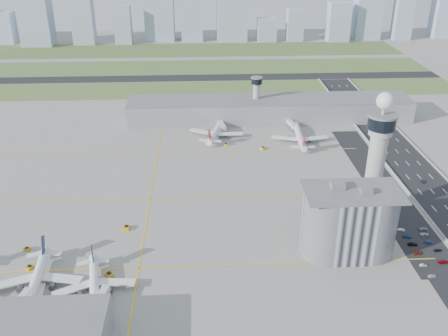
{
  "coord_description": "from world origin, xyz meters",
  "views": [
    {
      "loc": [
        -12.39,
        -204.67,
        133.09
      ],
      "look_at": [
        0.0,
        35.0,
        15.0
      ],
      "focal_mm": 40.0,
      "sensor_mm": 36.0,
      "label": 1
    }
  ],
  "objects_px": {
    "car_lot_9": "(429,242)",
    "tug_3": "(126,227)",
    "jet_bridge_near_1": "(12,318)",
    "jet_bridge_near_2": "(94,315)",
    "airplane_far_a": "(216,127)",
    "secondary_tower": "(256,94)",
    "tug_1": "(30,267)",
    "car_lot_10": "(425,234)",
    "tug_4": "(226,144)",
    "car_lot_3": "(413,244)",
    "jet_bridge_far_0": "(220,124)",
    "car_lot_11": "(423,229)",
    "car_lot_2": "(418,253)",
    "tug_2": "(109,275)",
    "tug_0": "(27,249)",
    "airplane_near_b": "(35,276)",
    "jet_bridge_far_1": "(288,123)",
    "car_hw_2": "(387,129)",
    "admin_building": "(349,222)",
    "car_hw_4": "(347,104)",
    "control_tower": "(377,152)",
    "car_lot_7": "(443,262)",
    "car_lot_5": "(401,230)",
    "airplane_far_b": "(300,132)",
    "tug_5": "(263,148)",
    "car_lot_8": "(438,250)",
    "car_lot_0": "(432,276)",
    "car_hw_1": "(423,181)",
    "airplane_near_c": "(94,282)",
    "car_lot_4": "(407,236)",
    "car_lot_1": "(423,265)"
  },
  "relations": [
    {
      "from": "car_lot_9",
      "to": "tug_3",
      "type": "bearing_deg",
      "value": 90.62
    },
    {
      "from": "jet_bridge_near_1",
      "to": "jet_bridge_near_2",
      "type": "xyz_separation_m",
      "value": [
        30.0,
        0.0,
        0.0
      ]
    },
    {
      "from": "airplane_far_a",
      "to": "secondary_tower",
      "type": "bearing_deg",
      "value": -28.26
    },
    {
      "from": "tug_1",
      "to": "car_lot_10",
      "type": "relative_size",
      "value": 0.77
    },
    {
      "from": "car_lot_9",
      "to": "tug_4",
      "type": "bearing_deg",
      "value": 45.0
    },
    {
      "from": "car_lot_3",
      "to": "jet_bridge_far_0",
      "type": "bearing_deg",
      "value": 31.0
    },
    {
      "from": "car_lot_11",
      "to": "car_lot_2",
      "type": "bearing_deg",
      "value": 141.19
    },
    {
      "from": "tug_2",
      "to": "car_lot_11",
      "type": "distance_m",
      "value": 148.48
    },
    {
      "from": "tug_0",
      "to": "car_lot_10",
      "type": "xyz_separation_m",
      "value": [
        184.75,
        2.48,
        -0.23
      ]
    },
    {
      "from": "airplane_near_b",
      "to": "car_lot_10",
      "type": "height_order",
      "value": "airplane_near_b"
    },
    {
      "from": "jet_bridge_near_2",
      "to": "jet_bridge_far_1",
      "type": "height_order",
      "value": "same"
    },
    {
      "from": "tug_4",
      "to": "car_lot_9",
      "type": "distance_m",
      "value": 146.89
    },
    {
      "from": "car_lot_2",
      "to": "car_hw_2",
      "type": "bearing_deg",
      "value": -18.58
    },
    {
      "from": "admin_building",
      "to": "tug_3",
      "type": "bearing_deg",
      "value": 167.32
    },
    {
      "from": "secondary_tower",
      "to": "car_hw_4",
      "type": "distance_m",
      "value": 85.23
    },
    {
      "from": "control_tower",
      "to": "car_lot_9",
      "type": "bearing_deg",
      "value": -52.51
    },
    {
      "from": "secondary_tower",
      "to": "car_lot_7",
      "type": "relative_size",
      "value": 7.33
    },
    {
      "from": "control_tower",
      "to": "tug_3",
      "type": "distance_m",
      "value": 125.92
    },
    {
      "from": "car_lot_10",
      "to": "car_lot_11",
      "type": "bearing_deg",
      "value": -12.74
    },
    {
      "from": "car_lot_5",
      "to": "airplane_far_b",
      "type": "bearing_deg",
      "value": 23.08
    },
    {
      "from": "jet_bridge_far_1",
      "to": "car_lot_9",
      "type": "distance_m",
      "value": 155.65
    },
    {
      "from": "tug_5",
      "to": "tug_2",
      "type": "bearing_deg",
      "value": 106.65
    },
    {
      "from": "tug_1",
      "to": "car_hw_4",
      "type": "height_order",
      "value": "tug_1"
    },
    {
      "from": "car_lot_8",
      "to": "tug_2",
      "type": "bearing_deg",
      "value": 86.51
    },
    {
      "from": "jet_bridge_far_0",
      "to": "car_lot_3",
      "type": "height_order",
      "value": "jet_bridge_far_0"
    },
    {
      "from": "jet_bridge_near_1",
      "to": "car_lot_0",
      "type": "bearing_deg",
      "value": -73.62
    },
    {
      "from": "tug_4",
      "to": "tug_1",
      "type": "bearing_deg",
      "value": 38.99
    },
    {
      "from": "control_tower",
      "to": "jet_bridge_far_1",
      "type": "bearing_deg",
      "value": 99.16
    },
    {
      "from": "car_lot_11",
      "to": "car_hw_4",
      "type": "relative_size",
      "value": 1.3
    },
    {
      "from": "car_lot_0",
      "to": "car_hw_1",
      "type": "xyz_separation_m",
      "value": [
        30.87,
        83.41,
        0.02
      ]
    },
    {
      "from": "tug_0",
      "to": "tug_1",
      "type": "xyz_separation_m",
      "value": [
        5.25,
        -13.94,
        0.11
      ]
    },
    {
      "from": "jet_bridge_far_1",
      "to": "car_lot_3",
      "type": "relative_size",
      "value": 3.16
    },
    {
      "from": "airplane_near_b",
      "to": "jet_bridge_far_1",
      "type": "relative_size",
      "value": 3.09
    },
    {
      "from": "tug_0",
      "to": "car_lot_11",
      "type": "distance_m",
      "value": 186.04
    },
    {
      "from": "tug_3",
      "to": "car_lot_11",
      "type": "xyz_separation_m",
      "value": [
        143.09,
        -8.09,
        -0.42
      ]
    },
    {
      "from": "airplane_near_c",
      "to": "car_lot_5",
      "type": "height_order",
      "value": "airplane_near_c"
    },
    {
      "from": "airplane_near_b",
      "to": "airplane_far_a",
      "type": "xyz_separation_m",
      "value": [
        78.7,
        158.17,
        0.19
      ]
    },
    {
      "from": "airplane_far_a",
      "to": "tug_2",
      "type": "distance_m",
      "value": 160.36
    },
    {
      "from": "jet_bridge_far_1",
      "to": "car_lot_4",
      "type": "height_order",
      "value": "jet_bridge_far_1"
    },
    {
      "from": "car_lot_10",
      "to": "car_lot_3",
      "type": "bearing_deg",
      "value": 133.81
    },
    {
      "from": "secondary_tower",
      "to": "jet_bridge_far_1",
      "type": "distance_m",
      "value": 32.6
    },
    {
      "from": "car_lot_9",
      "to": "jet_bridge_far_1",
      "type": "bearing_deg",
      "value": 23.29
    },
    {
      "from": "car_lot_11",
      "to": "car_hw_1",
      "type": "relative_size",
      "value": 1.23
    },
    {
      "from": "airplane_far_a",
      "to": "car_lot_7",
      "type": "bearing_deg",
      "value": -133.19
    },
    {
      "from": "car_lot_0",
      "to": "jet_bridge_far_1",
      "type": "bearing_deg",
      "value": 4.15
    },
    {
      "from": "car_lot_1",
      "to": "car_lot_11",
      "type": "bearing_deg",
      "value": -25.1
    },
    {
      "from": "tug_5",
      "to": "car_lot_5",
      "type": "height_order",
      "value": "tug_5"
    },
    {
      "from": "airplane_near_c",
      "to": "jet_bridge_near_1",
      "type": "bearing_deg",
      "value": -71.11
    },
    {
      "from": "car_lot_2",
      "to": "airplane_far_a",
      "type": "bearing_deg",
      "value": 26.5
    },
    {
      "from": "jet_bridge_near_1",
      "to": "car_lot_2",
      "type": "height_order",
      "value": "jet_bridge_near_1"
    }
  ]
}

